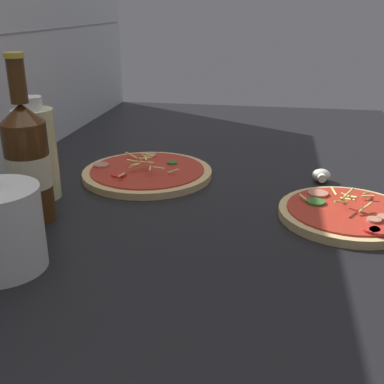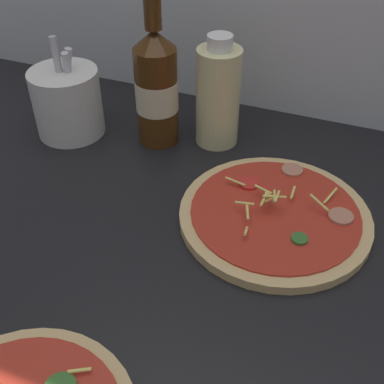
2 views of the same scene
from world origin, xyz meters
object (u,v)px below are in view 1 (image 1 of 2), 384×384
(pizza_near, at_px, (347,213))
(oil_bottle, at_px, (37,153))
(beer_bottle, at_px, (28,162))
(pizza_far, at_px, (147,173))
(mushroom_left, at_px, (321,176))

(pizza_near, height_order, oil_bottle, oil_bottle)
(beer_bottle, xyz_separation_m, oil_bottle, (0.09, 0.03, -0.01))
(pizza_far, xyz_separation_m, mushroom_left, (0.03, -0.35, 0.00))
(oil_bottle, bearing_deg, mushroom_left, -71.29)
(pizza_near, relative_size, pizza_far, 0.85)
(beer_bottle, bearing_deg, pizza_near, -79.71)
(oil_bottle, height_order, mushroom_left, oil_bottle)
(oil_bottle, bearing_deg, beer_bottle, -160.26)
(pizza_far, bearing_deg, oil_bottle, 131.41)
(pizza_near, distance_m, pizza_far, 0.41)
(pizza_near, distance_m, beer_bottle, 0.53)
(pizza_near, height_order, pizza_far, same)
(pizza_far, xyz_separation_m, beer_bottle, (-0.24, 0.13, 0.09))
(pizza_far, height_order, oil_bottle, oil_bottle)
(oil_bottle, distance_m, mushroom_left, 0.55)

